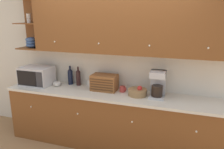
# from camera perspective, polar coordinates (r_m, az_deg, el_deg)

# --- Properties ---
(ground_plane) EXTENTS (24.00, 24.00, 0.00)m
(ground_plane) POSITION_cam_1_polar(r_m,az_deg,el_deg) (4.06, 0.94, -15.67)
(ground_plane) COLOR #9E754C
(wall_back) EXTENTS (5.80, 0.06, 2.60)m
(wall_back) POSITION_cam_1_polar(r_m,az_deg,el_deg) (3.60, 1.17, 2.65)
(wall_back) COLOR beige
(wall_back) RESTS_ON ground_plane
(counter_unit) EXTENTS (3.42, 0.62, 0.92)m
(counter_unit) POSITION_cam_1_polar(r_m,az_deg,el_deg) (3.59, -0.45, -11.66)
(counter_unit) COLOR brown
(counter_unit) RESTS_ON ground_plane
(backsplash_panel) EXTENTS (3.40, 0.01, 0.60)m
(backsplash_panel) POSITION_cam_1_polar(r_m,az_deg,el_deg) (3.59, 1.00, 1.26)
(backsplash_panel) COLOR silver
(backsplash_panel) RESTS_ON counter_unit
(upper_cabinets) EXTENTS (3.40, 0.35, 0.89)m
(upper_cabinets) POSITION_cam_1_polar(r_m,az_deg,el_deg) (3.28, 3.09, 13.14)
(upper_cabinets) COLOR brown
(upper_cabinets) RESTS_ON backsplash_panel
(microwave) EXTENTS (0.52, 0.38, 0.31)m
(microwave) POSITION_cam_1_polar(r_m,az_deg,el_deg) (3.98, -19.09, -0.34)
(microwave) COLOR silver
(microwave) RESTS_ON counter_unit
(bowl_stack_on_counter) EXTENTS (0.15, 0.15, 0.07)m
(bowl_stack_on_counter) POSITION_cam_1_polar(r_m,az_deg,el_deg) (3.86, -14.15, -2.34)
(bowl_stack_on_counter) COLOR silver
(bowl_stack_on_counter) RESTS_ON counter_unit
(second_wine_bottle) EXTENTS (0.09, 0.09, 0.33)m
(second_wine_bottle) POSITION_cam_1_polar(r_m,az_deg,el_deg) (3.86, -10.84, -0.37)
(second_wine_bottle) COLOR black
(second_wine_bottle) RESTS_ON counter_unit
(wine_bottle) EXTENTS (0.08, 0.08, 0.33)m
(wine_bottle) POSITION_cam_1_polar(r_m,az_deg,el_deg) (3.78, -8.79, -0.64)
(wine_bottle) COLOR black
(wine_bottle) RESTS_ON counter_unit
(mug) EXTENTS (0.10, 0.08, 0.10)m
(mug) POSITION_cam_1_polar(r_m,az_deg,el_deg) (3.75, -5.86, -2.22)
(mug) COLOR silver
(mug) RESTS_ON counter_unit
(bread_box) EXTENTS (0.41, 0.26, 0.25)m
(bread_box) POSITION_cam_1_polar(r_m,az_deg,el_deg) (3.49, -2.00, -2.11)
(bread_box) COLOR brown
(bread_box) RESTS_ON counter_unit
(mug_blue_second) EXTENTS (0.10, 0.09, 0.09)m
(mug_blue_second) POSITION_cam_1_polar(r_m,az_deg,el_deg) (3.44, 2.78, -3.83)
(mug_blue_second) COLOR #B73D38
(mug_blue_second) RESTS_ON counter_unit
(fruit_basket) EXTENTS (0.28, 0.28, 0.16)m
(fruit_basket) POSITION_cam_1_polar(r_m,az_deg,el_deg) (3.30, 6.71, -4.56)
(fruit_basket) COLOR #937047
(fruit_basket) RESTS_ON counter_unit
(coffee_maker) EXTENTS (0.22, 0.24, 0.40)m
(coffee_maker) POSITION_cam_1_polar(r_m,az_deg,el_deg) (3.24, 11.83, -2.42)
(coffee_maker) COLOR #B7B7BC
(coffee_maker) RESTS_ON counter_unit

